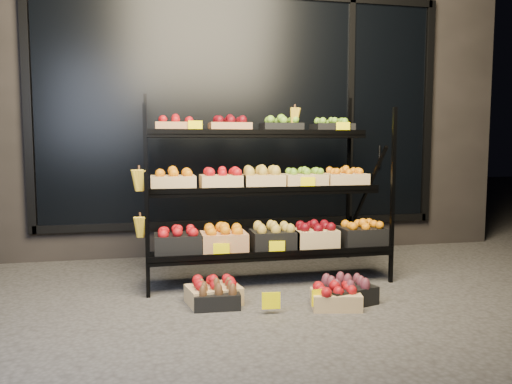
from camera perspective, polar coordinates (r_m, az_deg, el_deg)
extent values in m
plane|color=#514F4C|center=(4.02, 2.91, -11.78)|extent=(24.00, 24.00, 0.00)
cube|color=#2D2826|center=(6.41, -3.10, 10.52)|extent=(6.00, 2.00, 3.50)
cube|color=black|center=(5.39, -1.39, 9.33)|extent=(4.20, 0.04, 2.40)
cube|color=black|center=(5.42, -1.32, -3.52)|extent=(4.30, 0.06, 0.08)
cube|color=black|center=(5.40, -24.67, 8.81)|extent=(0.08, 0.06, 2.50)
cube|color=black|center=(6.14, 19.02, 8.57)|extent=(0.08, 0.06, 2.50)
cube|color=black|center=(5.71, 10.72, 9.02)|extent=(0.06, 0.06, 2.50)
cylinder|color=black|center=(5.82, 13.93, 3.96)|extent=(0.02, 0.02, 0.25)
cube|color=black|center=(3.91, -12.42, -1.13)|extent=(0.03, 0.03, 1.50)
cube|color=black|center=(4.40, 15.35, -0.46)|extent=(0.03, 0.03, 1.50)
cube|color=black|center=(4.87, -12.36, 1.12)|extent=(0.03, 0.03, 1.66)
cube|color=black|center=(5.27, 10.54, 1.48)|extent=(0.03, 0.03, 1.66)
cube|color=black|center=(4.28, 1.71, -7.02)|extent=(2.05, 0.42, 0.03)
cube|color=black|center=(4.08, 2.38, -7.14)|extent=(2.05, 0.02, 0.05)
cube|color=black|center=(4.49, 0.82, 0.04)|extent=(2.05, 0.40, 0.03)
cube|color=black|center=(4.30, 1.38, 0.27)|extent=(2.05, 0.02, 0.05)
cube|color=black|center=(4.76, 0.03, 6.39)|extent=(2.05, 0.40, 0.03)
cube|color=black|center=(4.57, 0.52, 6.86)|extent=(2.05, 0.02, 0.05)
cube|color=tan|center=(4.66, -9.09, 7.20)|extent=(0.38, 0.28, 0.11)
ellipsoid|color=#B50C1B|center=(4.67, -9.11, 8.24)|extent=(0.32, 0.24, 0.07)
cube|color=tan|center=(4.71, -3.02, 7.24)|extent=(0.38, 0.28, 0.11)
ellipsoid|color=#63070F|center=(4.72, -3.03, 8.27)|extent=(0.32, 0.24, 0.07)
cube|color=black|center=(4.82, 2.88, 7.21)|extent=(0.38, 0.28, 0.11)
ellipsoid|color=#75B12C|center=(4.82, 2.88, 8.22)|extent=(0.32, 0.24, 0.07)
cube|color=black|center=(4.97, 8.67, 7.10)|extent=(0.38, 0.28, 0.11)
ellipsoid|color=#75B12C|center=(4.98, 8.69, 8.08)|extent=(0.32, 0.24, 0.07)
cube|color=#DAB87E|center=(4.37, -9.45, 0.94)|extent=(0.38, 0.28, 0.14)
ellipsoid|color=orange|center=(4.37, -9.47, 2.25)|extent=(0.32, 0.24, 0.07)
cube|color=#DAB87E|center=(4.41, -3.90, 1.05)|extent=(0.38, 0.28, 0.14)
ellipsoid|color=#B50C1B|center=(4.40, -3.91, 2.34)|extent=(0.32, 0.24, 0.07)
cube|color=#DAB87E|center=(4.48, 0.65, 1.12)|extent=(0.38, 0.28, 0.14)
ellipsoid|color=gold|center=(4.47, 0.65, 2.40)|extent=(0.32, 0.24, 0.07)
cube|color=#DAB87E|center=(4.58, 5.51, 1.20)|extent=(0.38, 0.28, 0.14)
ellipsoid|color=#75B12C|center=(4.57, 5.52, 2.45)|extent=(0.32, 0.24, 0.07)
cube|color=#DAB87E|center=(4.71, 10.12, 1.26)|extent=(0.38, 0.28, 0.14)
ellipsoid|color=orange|center=(4.71, 10.14, 2.48)|extent=(0.32, 0.24, 0.07)
cube|color=black|center=(4.14, -8.90, -6.01)|extent=(0.38, 0.28, 0.18)
ellipsoid|color=#B50C1B|center=(4.12, -8.92, -4.38)|extent=(0.32, 0.24, 0.07)
cube|color=tan|center=(4.18, -3.72, -5.86)|extent=(0.38, 0.28, 0.18)
ellipsoid|color=orange|center=(4.16, -3.73, -4.24)|extent=(0.32, 0.24, 0.07)
cube|color=black|center=(4.26, 2.04, -5.63)|extent=(0.38, 0.28, 0.18)
ellipsoid|color=gold|center=(4.24, 2.04, -4.04)|extent=(0.32, 0.24, 0.07)
cube|color=#DAB87E|center=(4.36, 6.63, -5.40)|extent=(0.38, 0.28, 0.18)
ellipsoid|color=#63070F|center=(4.34, 6.65, -3.85)|extent=(0.32, 0.24, 0.07)
cube|color=black|center=(4.52, 11.98, -5.10)|extent=(0.38, 0.28, 0.18)
ellipsoid|color=orange|center=(4.50, 12.02, -3.60)|extent=(0.32, 0.24, 0.07)
ellipsoid|color=yellow|center=(3.91, -13.23, 2.61)|extent=(0.14, 0.08, 0.22)
ellipsoid|color=yellow|center=(3.94, -13.11, -2.65)|extent=(0.14, 0.08, 0.22)
ellipsoid|color=yellow|center=(4.76, 4.46, 9.66)|extent=(0.14, 0.08, 0.22)
cube|color=#FFEC00|center=(4.43, 5.95, 0.92)|extent=(0.13, 0.01, 0.12)
cube|color=#FFEC00|center=(4.85, 9.91, 7.18)|extent=(0.13, 0.01, 0.12)
cube|color=#FFEC00|center=(4.52, -6.96, 7.34)|extent=(0.13, 0.01, 0.12)
cube|color=#FFEC00|center=(4.03, -3.97, -6.71)|extent=(0.13, 0.01, 0.12)
cube|color=#FFEC00|center=(4.12, 2.42, -6.44)|extent=(0.13, 0.01, 0.12)
cube|color=#FFEC00|center=(3.59, 1.74, -12.91)|extent=(0.13, 0.01, 0.12)
cube|color=#FFEC00|center=(3.69, 7.32, -12.45)|extent=(0.13, 0.01, 0.12)
cube|color=#DAB87E|center=(3.83, -4.87, -11.62)|extent=(0.43, 0.35, 0.13)
ellipsoid|color=#B50C1B|center=(3.80, -4.88, -10.24)|extent=(0.36, 0.29, 0.07)
cube|color=black|center=(3.75, -4.55, -12.13)|extent=(0.35, 0.26, 0.11)
ellipsoid|color=brown|center=(3.73, -4.56, -10.85)|extent=(0.29, 0.22, 0.07)
cube|color=#DAB87E|center=(3.77, 9.09, -12.06)|extent=(0.39, 0.32, 0.12)
ellipsoid|color=#B50C1B|center=(3.74, 9.11, -10.76)|extent=(0.33, 0.27, 0.07)
cube|color=black|center=(3.88, 10.24, -11.44)|extent=(0.46, 0.39, 0.14)
ellipsoid|color=brown|center=(3.85, 10.27, -10.04)|extent=(0.39, 0.33, 0.07)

